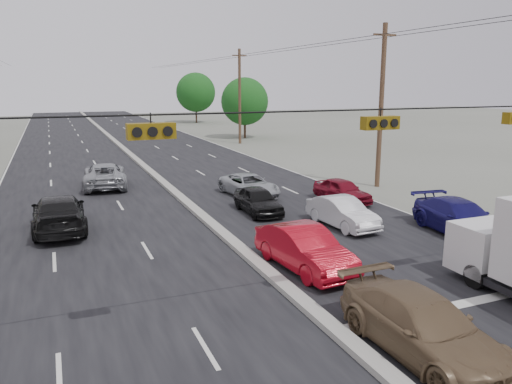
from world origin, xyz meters
TOP-DOWN VIEW (x-y plane):
  - ground at (0.00, 0.00)m, footprint 200.00×200.00m
  - road_surface at (0.00, 30.00)m, footprint 20.00×160.00m
  - center_median at (0.00, 30.00)m, footprint 0.50×160.00m
  - utility_pole_right_b at (12.50, 15.00)m, footprint 1.60×0.30m
  - utility_pole_right_c at (12.50, 40.00)m, footprint 1.60×0.30m
  - traffic_signals at (1.40, 0.00)m, footprint 25.00×0.30m
  - tree_right_mid at (15.00, 45.00)m, footprint 5.60×5.60m
  - tree_right_far at (16.00, 70.00)m, footprint 6.40×6.40m
  - tan_sedan at (1.40, -2.24)m, footprint 2.15×5.04m
  - red_sedan at (1.40, 3.85)m, footprint 2.03×4.74m
  - queue_car_a at (2.87, 11.67)m, footprint 1.65×3.94m
  - queue_car_b at (5.50, 7.94)m, footprint 1.72×4.17m
  - queue_car_c at (3.90, 15.50)m, footprint 2.69×4.80m
  - queue_car_d at (9.60, 5.02)m, footprint 2.70×5.31m
  - queue_car_e at (8.09, 12.11)m, footprint 2.02×4.00m
  - oncoming_near at (-6.49, 12.25)m, footprint 2.27×5.51m
  - oncoming_far at (-3.61, 21.34)m, footprint 3.02×5.71m

SIDE VIEW (x-z plane):
  - ground at x=0.00m, z-range 0.00..0.00m
  - road_surface at x=0.00m, z-range -0.01..0.01m
  - center_median at x=0.00m, z-range 0.00..0.20m
  - queue_car_c at x=3.90m, z-range 0.00..1.27m
  - queue_car_e at x=8.09m, z-range 0.00..1.31m
  - queue_car_a at x=2.87m, z-range 0.00..1.33m
  - queue_car_b at x=5.50m, z-range 0.00..1.34m
  - tan_sedan at x=1.40m, z-range 0.00..1.45m
  - queue_car_d at x=9.60m, z-range 0.00..1.48m
  - red_sedan at x=1.40m, z-range 0.00..1.52m
  - oncoming_far at x=-3.61m, z-range 0.00..1.53m
  - oncoming_near at x=-6.49m, z-range 0.00..1.60m
  - tree_right_mid at x=15.00m, z-range 0.77..7.91m
  - tree_right_far at x=16.00m, z-range 0.88..9.04m
  - utility_pole_right_b at x=12.50m, z-range 0.11..10.11m
  - utility_pole_right_c at x=12.50m, z-range 0.11..10.11m
  - traffic_signals at x=1.40m, z-range 5.22..5.77m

